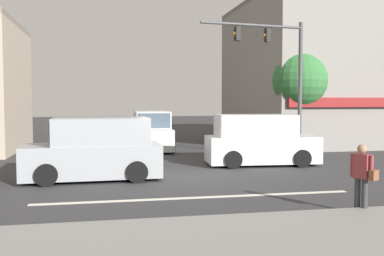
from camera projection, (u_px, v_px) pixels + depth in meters
The scene contains 11 objects.
ground_plane at pixel (177, 177), 15.92m from camera, with size 120.00×120.00×0.00m, color #333335.
lane_marking_stripe at pixel (198, 198), 12.49m from camera, with size 9.00×0.24×0.01m, color silver.
sidewalk_curb at pixel (259, 256), 7.60m from camera, with size 40.00×5.00×0.16m, color gray.
building_right_corner at pixel (335, 73), 29.67m from camera, with size 12.40×11.96×9.05m.
street_tree at pixel (300, 81), 23.48m from camera, with size 2.87×2.87×5.18m.
utility_pole_far_right at pixel (311, 66), 25.10m from camera, with size 1.40×0.22×8.91m.
traffic_light_mast at pixel (281, 67), 19.91m from camera, with size 4.86×0.77×6.20m.
van_crossing_rightbound at pixel (95, 150), 15.28m from camera, with size 4.64×2.12×2.11m.
van_crossing_leftbound at pixel (152, 131), 24.47m from camera, with size 2.08×4.62×2.11m.
van_approaching_near at pixel (260, 141), 18.79m from camera, with size 4.72×2.29×2.11m.
pedestrian_foreground_with_bag at pixel (362, 174), 10.65m from camera, with size 0.47×0.67×1.67m.
Camera 1 is at (-2.57, -15.58, 2.72)m, focal length 42.00 mm.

